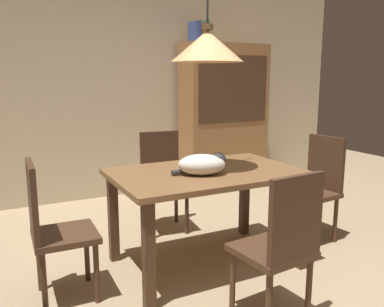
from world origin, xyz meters
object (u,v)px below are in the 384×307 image
at_px(cat_sleeping, 203,164).
at_px(book_brown_thick, 200,33).
at_px(chair_left_side, 52,225).
at_px(book_blue_wide, 195,32).
at_px(pendant_lamp, 207,46).
at_px(book_green_slim, 205,32).
at_px(dining_table, 206,184).
at_px(chair_near_front, 281,242).
at_px(hutch_bookcase, 224,121).
at_px(chair_far_back, 163,176).
at_px(chair_right_side, 317,183).

distance_m(cat_sleeping, book_brown_thick, 2.47).
height_order(chair_left_side, book_brown_thick, book_brown_thick).
bearing_deg(book_blue_wide, cat_sleeping, -115.60).
xyz_separation_m(pendant_lamp, book_green_slim, (0.99, 1.85, 0.32)).
relative_size(dining_table, book_blue_wide, 5.83).
height_order(dining_table, chair_near_front, chair_near_front).
relative_size(chair_left_side, cat_sleeping, 2.28).
xyz_separation_m(pendant_lamp, book_brown_thick, (0.93, 1.85, 0.30)).
distance_m(pendant_lamp, hutch_bookcase, 2.38).
xyz_separation_m(chair_far_back, book_green_slim, (0.98, 0.97, 1.47)).
bearing_deg(cat_sleeping, pendant_lamp, 49.58).
xyz_separation_m(chair_far_back, cat_sleeping, (-0.09, -0.97, 0.32)).
bearing_deg(chair_near_front, book_green_slim, 70.22).
xyz_separation_m(chair_left_side, book_blue_wide, (1.98, 1.85, 1.46)).
bearing_deg(chair_left_side, chair_far_back, 37.59).
bearing_deg(book_blue_wide, chair_right_side, -81.52).
height_order(chair_far_back, book_blue_wide, book_blue_wide).
height_order(chair_near_front, book_brown_thick, book_brown_thick).
xyz_separation_m(book_brown_thick, book_green_slim, (0.06, 0.00, 0.02)).
xyz_separation_m(chair_right_side, book_green_slim, (-0.14, 1.85, 1.47)).
bearing_deg(chair_right_side, hutch_bookcase, 85.44).
bearing_deg(pendant_lamp, cat_sleeping, -130.42).
bearing_deg(dining_table, book_green_slim, 61.90).
distance_m(hutch_bookcase, book_green_slim, 1.13).
bearing_deg(chair_near_front, book_brown_thick, 71.36).
height_order(dining_table, book_blue_wide, book_blue_wide).
height_order(dining_table, pendant_lamp, pendant_lamp).
distance_m(chair_near_front, book_green_slim, 3.25).
relative_size(chair_right_side, book_blue_wide, 3.88).
bearing_deg(dining_table, book_blue_wide, 65.27).
bearing_deg(pendant_lamp, hutch_bookcase, 55.44).
height_order(chair_far_back, hutch_bookcase, hutch_bookcase).
height_order(dining_table, hutch_bookcase, hutch_bookcase).
bearing_deg(book_brown_thick, chair_far_back, -133.32).
bearing_deg(dining_table, chair_near_front, -89.52).
bearing_deg(chair_far_back, cat_sleeping, -95.18).
xyz_separation_m(chair_near_front, chair_far_back, (0.00, 1.76, 0.00)).
bearing_deg(chair_right_side, book_green_slim, 94.31).
bearing_deg(chair_near_front, pendant_lamp, 90.48).
distance_m(pendant_lamp, book_brown_thick, 2.09).
height_order(chair_right_side, hutch_bookcase, hutch_bookcase).
xyz_separation_m(hutch_bookcase, book_blue_wide, (-0.42, 0.00, 1.08)).
distance_m(dining_table, cat_sleeping, 0.22).
relative_size(cat_sleeping, hutch_bookcase, 0.22).
bearing_deg(dining_table, cat_sleeping, -130.42).
bearing_deg(chair_far_back, hutch_bookcase, 37.54).
height_order(cat_sleeping, book_blue_wide, book_blue_wide).
relative_size(cat_sleeping, book_green_slim, 1.57).
height_order(chair_left_side, hutch_bookcase, hutch_bookcase).
xyz_separation_m(chair_right_side, pendant_lamp, (-1.13, -0.01, 1.15)).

